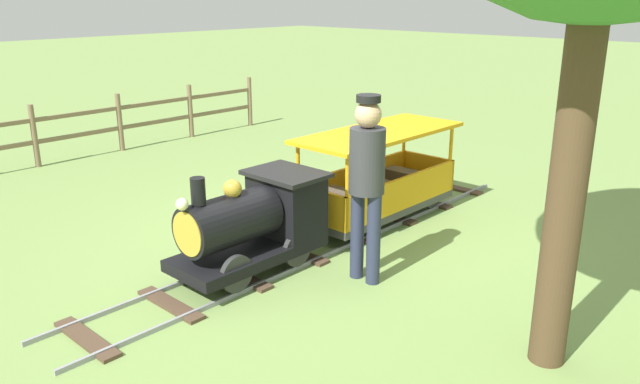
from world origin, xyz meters
TOP-DOWN VIEW (x-y plane):
  - ground_plane at (0.00, 0.00)m, footprint 60.00×60.00m
  - track at (0.00, -0.05)m, footprint 0.75×5.70m
  - locomotive at (0.00, 0.80)m, footprint 0.71×1.45m
  - passenger_car at (0.00, -0.95)m, footprint 0.81×2.00m
  - conductor_person at (-0.83, 0.29)m, footprint 0.30×0.30m
  - fence_section at (4.96, -0.05)m, footprint 0.08×6.78m

SIDE VIEW (x-z plane):
  - ground_plane at x=0.00m, z-range 0.00..0.00m
  - track at x=0.00m, z-range 0.00..0.04m
  - passenger_car at x=0.00m, z-range -0.06..0.91m
  - locomotive at x=0.00m, z-range 0.00..0.96m
  - fence_section at x=4.96m, z-range 0.03..0.93m
  - conductor_person at x=-0.83m, z-range 0.15..1.77m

